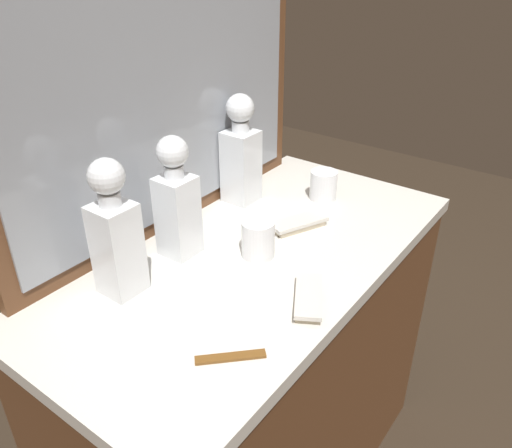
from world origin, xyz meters
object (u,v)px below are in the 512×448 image
object	(u,v)px
crystal_decanter_right	(177,209)
tortoiseshell_comb	(230,357)
crystal_decanter_rear	(241,159)
crystal_decanter_far_right	(116,241)
crystal_tumbler_front	(258,240)
silver_brush_front	(299,224)
silver_brush_far_left	(308,298)
crystal_tumbler_rear	(323,186)

from	to	relation	value
crystal_decanter_right	tortoiseshell_comb	bearing A→B (deg)	-122.79
crystal_decanter_rear	crystal_decanter_far_right	xyz separation A→B (m)	(-0.50, -0.06, -0.00)
crystal_decanter_rear	tortoiseshell_comb	bearing A→B (deg)	-143.94
crystal_decanter_rear	crystal_tumbler_front	size ratio (longest dim) A/B	3.36
crystal_decanter_rear	silver_brush_front	xyz separation A→B (m)	(-0.04, -0.22, -0.11)
crystal_tumbler_front	silver_brush_front	distance (m)	0.17
crystal_decanter_right	silver_brush_far_left	distance (m)	0.37
silver_brush_front	tortoiseshell_comb	world-z (taller)	silver_brush_front
crystal_decanter_right	tortoiseshell_comb	distance (m)	0.41
crystal_decanter_far_right	silver_brush_front	world-z (taller)	crystal_decanter_far_right
crystal_decanter_far_right	tortoiseshell_comb	xyz separation A→B (m)	(-0.02, -0.32, -0.12)
tortoiseshell_comb	silver_brush_far_left	bearing A→B (deg)	-7.65
silver_brush_front	crystal_tumbler_front	bearing A→B (deg)	177.59
crystal_decanter_right	crystal_tumbler_front	world-z (taller)	crystal_decanter_right
crystal_decanter_far_right	silver_brush_front	xyz separation A→B (m)	(0.46, -0.16, -0.11)
crystal_decanter_right	silver_brush_front	distance (m)	0.34
crystal_tumbler_front	silver_brush_far_left	bearing A→B (deg)	-114.00
crystal_tumbler_front	silver_brush_front	size ratio (longest dim) A/B	0.57
silver_brush_far_left	crystal_decanter_rear	bearing A→B (deg)	53.90
crystal_decanter_far_right	silver_brush_far_left	size ratio (longest dim) A/B	1.94
silver_brush_front	silver_brush_far_left	size ratio (longest dim) A/B	1.04
crystal_tumbler_rear	silver_brush_far_left	bearing A→B (deg)	-153.47
crystal_decanter_rear	crystal_decanter_right	xyz separation A→B (m)	(-0.31, -0.06, -0.01)
crystal_tumbler_rear	silver_brush_front	xyz separation A→B (m)	(-0.19, -0.04, -0.03)
crystal_decanter_right	crystal_tumbler_rear	world-z (taller)	crystal_decanter_right
crystal_tumbler_front	silver_brush_front	world-z (taller)	crystal_tumbler_front
crystal_decanter_right	crystal_decanter_rear	bearing A→B (deg)	10.01
tortoiseshell_comb	crystal_decanter_rear	bearing A→B (deg)	36.06
crystal_tumbler_rear	silver_brush_far_left	world-z (taller)	crystal_tumbler_rear
crystal_tumbler_front	crystal_decanter_far_right	bearing A→B (deg)	151.30
crystal_decanter_rear	crystal_decanter_right	distance (m)	0.32
tortoiseshell_comb	crystal_tumbler_rear	bearing A→B (deg)	16.07
crystal_decanter_right	crystal_tumbler_front	size ratio (longest dim) A/B	3.20
crystal_decanter_rear	crystal_decanter_far_right	bearing A→B (deg)	-173.08
crystal_decanter_far_right	crystal_decanter_rear	bearing A→B (deg)	6.92
crystal_tumbler_rear	tortoiseshell_comb	distance (m)	0.70
crystal_decanter_far_right	tortoiseshell_comb	bearing A→B (deg)	-94.44
crystal_tumbler_rear	silver_brush_far_left	size ratio (longest dim) A/B	0.54
crystal_decanter_right	silver_brush_front	xyz separation A→B (m)	(0.27, -0.17, -0.11)
crystal_decanter_right	crystal_tumbler_front	bearing A→B (deg)	-58.13
silver_brush_far_left	tortoiseshell_comb	distance (m)	0.23
crystal_decanter_far_right	silver_brush_far_left	world-z (taller)	crystal_decanter_far_right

